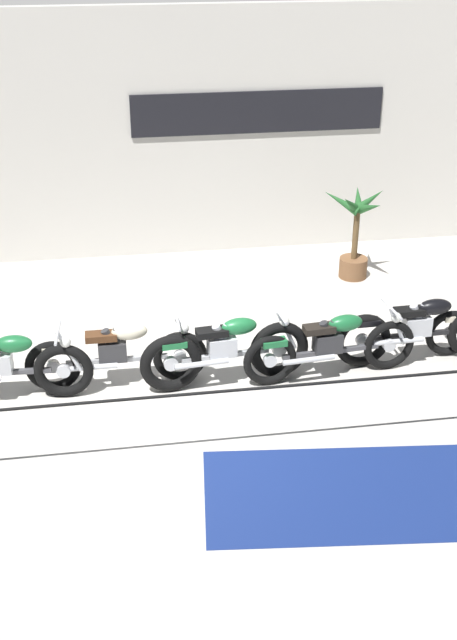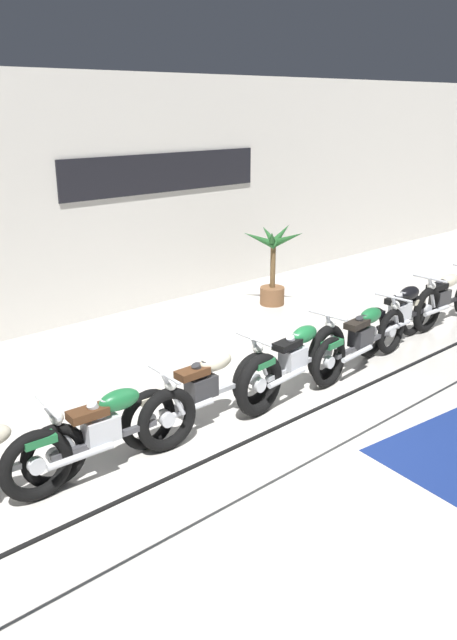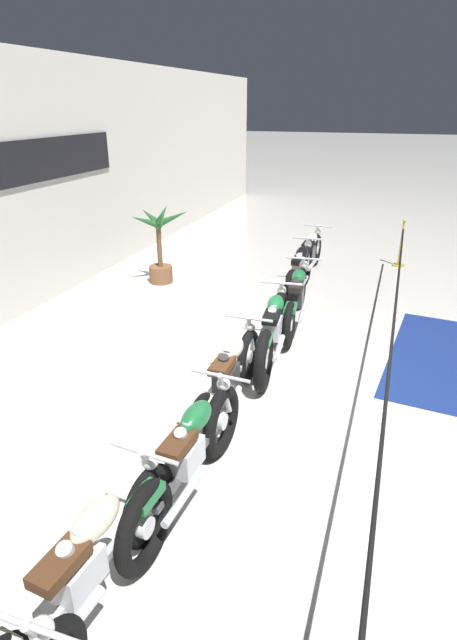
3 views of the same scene
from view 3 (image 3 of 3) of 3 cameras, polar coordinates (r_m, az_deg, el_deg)
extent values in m
plane|color=silver|center=(6.42, 7.56, -8.42)|extent=(120.00, 120.00, 0.00)
cube|color=black|center=(9.48, -20.83, 16.69)|extent=(4.31, 0.04, 0.70)
cylinder|color=silver|center=(3.43, -19.89, -31.12)|extent=(0.30, 0.06, 0.59)
cylinder|color=silver|center=(3.17, -22.00, -29.64)|extent=(0.05, 0.62, 0.04)
sphere|color=silver|center=(3.31, -20.59, -30.19)|extent=(0.14, 0.14, 0.14)
torus|color=black|center=(4.41, -9.07, -20.22)|extent=(0.70, 0.18, 0.70)
cylinder|color=silver|center=(4.41, -9.07, -20.22)|extent=(0.17, 0.10, 0.16)
cylinder|color=silver|center=(4.28, -8.64, -16.75)|extent=(0.31, 0.09, 0.59)
cube|color=silver|center=(3.86, -16.84, -25.92)|extent=(0.38, 0.25, 0.26)
cylinder|color=silver|center=(3.73, -16.79, -23.51)|extent=(0.19, 0.13, 0.24)
cylinder|color=silver|center=(3.69, -17.68, -24.28)|extent=(0.19, 0.13, 0.24)
cylinder|color=silver|center=(3.77, -18.07, -31.06)|extent=(0.70, 0.14, 0.07)
cube|color=#ADAFB5|center=(3.99, -16.06, -26.79)|extent=(1.27, 0.18, 0.06)
ellipsoid|color=beige|center=(3.78, -14.94, -21.15)|extent=(0.48, 0.26, 0.22)
cube|color=#4C2D19|center=(3.64, -18.73, -24.91)|extent=(0.42, 0.24, 0.09)
cylinder|color=silver|center=(4.04, -9.74, -14.75)|extent=(0.10, 0.62, 0.04)
sphere|color=silver|center=(4.18, -8.98, -15.66)|extent=(0.14, 0.14, 0.14)
torus|color=black|center=(5.23, -0.81, -11.51)|extent=(0.76, 0.17, 0.75)
torus|color=black|center=(4.22, -9.50, -22.29)|extent=(0.76, 0.17, 0.75)
cylinder|color=silver|center=(5.23, -0.81, -11.51)|extent=(0.18, 0.09, 0.17)
cylinder|color=silver|center=(4.22, -9.50, -22.29)|extent=(0.18, 0.09, 0.17)
cylinder|color=silver|center=(5.14, -0.43, -8.39)|extent=(0.31, 0.07, 0.59)
cube|color=silver|center=(4.56, -4.93, -15.19)|extent=(0.37, 0.24, 0.26)
cylinder|color=silver|center=(4.46, -4.77, -12.88)|extent=(0.18, 0.12, 0.24)
cylinder|color=silver|center=(4.40, -5.27, -13.46)|extent=(0.18, 0.12, 0.24)
cylinder|color=silver|center=(4.40, -5.01, -19.32)|extent=(0.70, 0.11, 0.07)
cube|color=#47474C|center=(4.68, -4.58, -16.18)|extent=(1.20, 0.13, 0.06)
ellipsoid|color=#1E6B38|center=(4.56, -3.71, -10.99)|extent=(0.47, 0.25, 0.22)
cube|color=#4C2D19|center=(4.33, -5.83, -13.90)|extent=(0.41, 0.22, 0.09)
cube|color=#1E6B38|center=(4.07, -9.38, -19.25)|extent=(0.33, 0.18, 0.08)
cylinder|color=silver|center=(4.92, -0.94, -6.38)|extent=(0.07, 0.62, 0.04)
sphere|color=silver|center=(5.05, -0.57, -7.34)|extent=(0.14, 0.14, 0.14)
torus|color=black|center=(6.49, 2.27, -4.18)|extent=(0.72, 0.12, 0.72)
torus|color=black|center=(5.18, -3.14, -12.14)|extent=(0.72, 0.12, 0.72)
cylinder|color=silver|center=(6.49, 2.27, -4.18)|extent=(0.17, 0.08, 0.17)
cylinder|color=silver|center=(5.18, -3.14, -12.14)|extent=(0.17, 0.08, 0.17)
cylinder|color=silver|center=(6.45, 2.54, -1.60)|extent=(0.30, 0.06, 0.59)
cube|color=#2D2D30|center=(5.70, -0.27, -6.59)|extent=(0.36, 0.22, 0.26)
cylinder|color=#2D2D30|center=(5.63, -0.14, -4.63)|extent=(0.18, 0.11, 0.24)
cylinder|color=#2D2D30|center=(5.56, -0.42, -5.01)|extent=(0.18, 0.11, 0.24)
cylinder|color=silver|center=(5.49, 0.08, -9.59)|extent=(0.70, 0.07, 0.07)
cube|color=#ADAFB5|center=(5.81, -0.10, -7.55)|extent=(1.30, 0.06, 0.06)
ellipsoid|color=beige|center=(5.76, 0.48, -3.27)|extent=(0.46, 0.22, 0.22)
cube|color=#4C2D19|center=(5.48, -0.73, -5.25)|extent=(0.40, 0.20, 0.09)
cube|color=beige|center=(5.08, -2.99, -9.50)|extent=(0.32, 0.16, 0.08)
cylinder|color=silver|center=(6.24, 2.29, 0.21)|extent=(0.04, 0.62, 0.04)
sphere|color=silver|center=(6.37, 2.48, -0.67)|extent=(0.14, 0.14, 0.14)
torus|color=black|center=(7.59, 5.89, 0.35)|extent=(0.82, 0.22, 0.81)
torus|color=black|center=(6.29, 4.03, -4.72)|extent=(0.82, 0.22, 0.81)
cylinder|color=silver|center=(7.59, 5.89, 0.35)|extent=(0.19, 0.10, 0.18)
cylinder|color=silver|center=(6.29, 4.03, -4.72)|extent=(0.19, 0.10, 0.18)
cylinder|color=silver|center=(7.56, 6.08, 2.59)|extent=(0.31, 0.09, 0.59)
cube|color=silver|center=(6.82, 5.03, -0.91)|extent=(0.38, 0.25, 0.26)
cylinder|color=silver|center=(6.78, 5.14, 0.77)|extent=(0.19, 0.13, 0.24)
cylinder|color=silver|center=(6.70, 5.04, 0.50)|extent=(0.19, 0.13, 0.24)
cylinder|color=silver|center=(6.60, 5.79, -3.19)|extent=(0.70, 0.14, 0.07)
cube|color=#ADAFB5|center=(6.92, 5.05, -1.80)|extent=(1.16, 0.17, 0.06)
ellipsoid|color=#1E6B38|center=(6.93, 5.40, 1.82)|extent=(0.48, 0.26, 0.22)
cube|color=black|center=(6.61, 4.92, 0.37)|extent=(0.42, 0.24, 0.09)
cube|color=#1E6B38|center=(6.21, 4.18, -2.22)|extent=(0.33, 0.19, 0.08)
cylinder|color=silver|center=(7.37, 6.05, 4.22)|extent=(0.10, 0.62, 0.04)
sphere|color=silver|center=(7.49, 6.09, 3.41)|extent=(0.14, 0.14, 0.14)
torus|color=black|center=(8.97, 8.34, 3.64)|extent=(0.72, 0.17, 0.72)
torus|color=black|center=(7.43, 6.95, -0.60)|extent=(0.72, 0.17, 0.72)
cylinder|color=silver|center=(8.97, 8.34, 3.64)|extent=(0.18, 0.10, 0.17)
cylinder|color=silver|center=(7.43, 6.95, -0.60)|extent=(0.18, 0.10, 0.17)
cylinder|color=silver|center=(8.96, 8.51, 5.54)|extent=(0.31, 0.08, 0.59)
cube|color=#2D2D30|center=(8.09, 7.73, 2.65)|extent=(0.38, 0.25, 0.26)
cylinder|color=#2D2D30|center=(8.06, 7.84, 4.08)|extent=(0.19, 0.13, 0.24)
cylinder|color=#2D2D30|center=(7.98, 7.77, 3.88)|extent=(0.19, 0.13, 0.24)
cylinder|color=silver|center=(7.85, 8.43, 0.84)|extent=(0.70, 0.13, 0.07)
cube|color=#47474C|center=(8.18, 7.72, 1.85)|extent=(1.33, 0.18, 0.06)
ellipsoid|color=#1E6B38|center=(8.22, 8.02, 4.90)|extent=(0.48, 0.26, 0.22)
cube|color=black|center=(7.89, 7.71, 3.81)|extent=(0.42, 0.24, 0.09)
cube|color=#1E6B38|center=(7.37, 7.10, 1.40)|extent=(0.33, 0.19, 0.08)
cylinder|color=silver|center=(8.78, 8.54, 6.98)|extent=(0.09, 0.62, 0.04)
sphere|color=silver|center=(8.89, 8.54, 6.25)|extent=(0.14, 0.14, 0.14)
torus|color=black|center=(10.17, 8.88, 6.22)|extent=(0.78, 0.14, 0.78)
torus|color=black|center=(8.67, 7.12, 3.24)|extent=(0.78, 0.14, 0.78)
cylinder|color=silver|center=(10.17, 8.88, 6.22)|extent=(0.18, 0.08, 0.18)
cylinder|color=silver|center=(8.67, 7.12, 3.24)|extent=(0.18, 0.08, 0.18)
cylinder|color=silver|center=(10.18, 9.07, 7.88)|extent=(0.30, 0.06, 0.59)
cube|color=silver|center=(9.32, 8.07, 5.68)|extent=(0.37, 0.23, 0.26)
cylinder|color=silver|center=(9.30, 8.18, 6.93)|extent=(0.18, 0.11, 0.24)
cylinder|color=silver|center=(9.22, 8.09, 6.79)|extent=(0.18, 0.11, 0.24)
cylinder|color=silver|center=(9.06, 8.55, 4.20)|extent=(0.70, 0.09, 0.07)
cube|color=black|center=(9.41, 8.08, 4.96)|extent=(1.28, 0.09, 0.06)
ellipsoid|color=black|center=(9.46, 8.41, 7.59)|extent=(0.47, 0.23, 0.22)
cube|color=black|center=(9.13, 8.00, 6.76)|extent=(0.40, 0.21, 0.09)
cube|color=black|center=(8.63, 7.27, 5.07)|extent=(0.32, 0.17, 0.08)
cylinder|color=silver|center=(10.01, 9.06, 9.19)|extent=(0.05, 0.62, 0.04)
sphere|color=silver|center=(10.12, 9.08, 8.53)|extent=(0.14, 0.14, 0.14)
torus|color=black|center=(11.46, 10.00, 7.88)|extent=(0.69, 0.12, 0.69)
torus|color=black|center=(9.89, 8.18, 5.48)|extent=(0.69, 0.12, 0.69)
cylinder|color=silver|center=(11.46, 10.00, 7.88)|extent=(0.16, 0.08, 0.16)
cylinder|color=silver|center=(9.89, 8.18, 5.48)|extent=(0.16, 0.08, 0.16)
cylinder|color=silver|center=(11.48, 10.19, 9.35)|extent=(0.30, 0.06, 0.59)
cube|color=#2D2D30|center=(10.58, 9.16, 7.52)|extent=(0.36, 0.23, 0.26)
cylinder|color=#2D2D30|center=(10.57, 9.27, 8.62)|extent=(0.18, 0.11, 0.24)
cylinder|color=#2D2D30|center=(10.49, 9.18, 8.52)|extent=(0.18, 0.11, 0.24)
cylinder|color=silver|center=(10.31, 9.53, 6.26)|extent=(0.70, 0.08, 0.07)
cube|color=black|center=(10.67, 9.16, 6.87)|extent=(1.34, 0.08, 0.06)
ellipsoid|color=beige|center=(10.73, 9.50, 9.17)|extent=(0.46, 0.23, 0.22)
cube|color=black|center=(10.40, 9.09, 8.51)|extent=(0.40, 0.21, 0.09)
cube|color=beige|center=(9.86, 8.32, 6.92)|extent=(0.32, 0.17, 0.08)
cylinder|color=silver|center=(11.31, 10.18, 10.54)|extent=(0.05, 0.62, 0.04)
sphere|color=silver|center=(11.42, 10.21, 9.94)|extent=(0.14, 0.14, 0.14)
cylinder|color=brown|center=(10.31, -7.73, 5.23)|extent=(0.47, 0.47, 0.34)
cylinder|color=brown|center=(10.14, -7.92, 8.46)|extent=(0.10, 0.10, 0.87)
cone|color=#235B28|center=(10.16, -7.58, 11.85)|extent=(0.52, 0.18, 0.45)
cone|color=#235B28|center=(10.14, -8.89, 11.59)|extent=(0.27, 0.50, 0.43)
cone|color=#235B28|center=(9.87, -9.43, 11.08)|extent=(0.62, 0.50, 0.42)
cone|color=#235B28|center=(9.82, -7.90, 11.33)|extent=(0.48, 0.42, 0.47)
cone|color=#235B28|center=(9.99, -6.43, 11.53)|extent=(0.34, 0.68, 0.47)
cylinder|color=black|center=(5.87, 18.12, -2.92)|extent=(11.81, 0.04, 0.04)
cylinder|color=gold|center=(11.94, 18.82, 5.95)|extent=(0.28, 0.28, 0.03)
cylinder|color=gold|center=(11.81, 19.13, 8.20)|extent=(0.05, 0.05, 0.95)
sphere|color=gold|center=(11.70, 19.46, 10.62)|extent=(0.08, 0.08, 0.08)
cube|color=navy|center=(7.84, 23.91, -4.12)|extent=(3.16, 1.90, 0.01)
camera|label=1|loc=(9.08, 83.36, 18.50)|focal=45.00mm
camera|label=2|loc=(3.64, 102.93, -0.22)|focal=35.00mm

